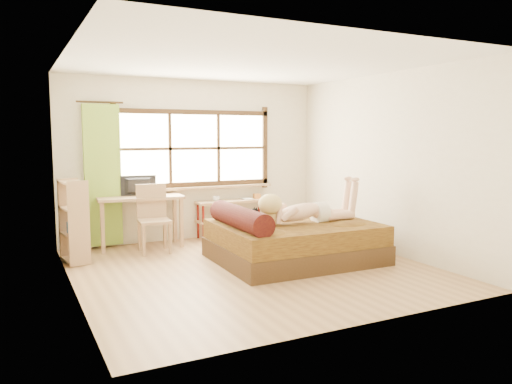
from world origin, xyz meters
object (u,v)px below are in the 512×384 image
kitten (246,216)px  chair (153,214)px  bed (291,240)px  pipe_shelf (233,210)px  bookshelf (74,221)px  desk (140,203)px  woman (306,200)px

kitten → chair: chair is taller
bed → chair: size_ratio=2.14×
pipe_shelf → bookshelf: bearing=-166.1°
desk → chair: bearing=-68.6°
bookshelf → bed: bearing=-33.4°
bed → desk: (-1.70, 1.81, 0.42)m
chair → bookshelf: 1.19m
bookshelf → desk: bearing=19.0°
bed → bookshelf: bookshelf is taller
woman → pipe_shelf: size_ratio=1.18×
woman → desk: size_ratio=1.12×
bed → pipe_shelf: bearing=92.4°
kitten → chair: size_ratio=0.32×
desk → bookshelf: size_ratio=1.17×
bed → kitten: size_ratio=6.75×
bed → kitten: (-0.67, 0.10, 0.38)m
bed → bookshelf: bearing=156.7°
bed → kitten: bed is taller
kitten → desk: 2.00m
kitten → desk: desk is taller
woman → chair: woman is taller
woman → kitten: bearing=171.2°
pipe_shelf → bookshelf: size_ratio=1.11×
woman → pipe_shelf: 2.04m
kitten → chair: 1.65m
bed → desk: bed is taller
pipe_shelf → bookshelf: bookshelf is taller
desk → pipe_shelf: (1.66, 0.12, -0.24)m
pipe_shelf → kitten: bearing=-108.9°
woman → bookshelf: 3.25m
woman → bookshelf: (-2.97, 1.29, -0.28)m
bed → pipe_shelf: size_ratio=1.71×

